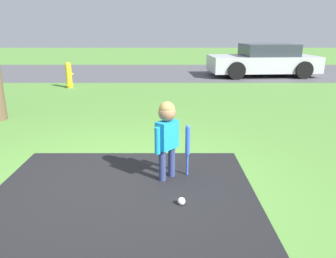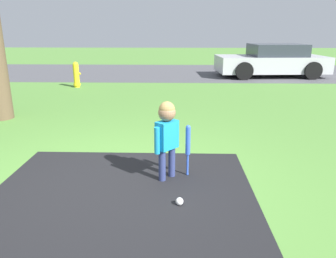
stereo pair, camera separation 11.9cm
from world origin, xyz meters
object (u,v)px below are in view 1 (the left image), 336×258
child (168,130)px  fire_hydrant (70,75)px  baseball_bat (189,143)px  sports_ball (182,201)px  parked_car (265,61)px

child → fire_hydrant: child is taller
baseball_bat → sports_ball: 0.86m
sports_ball → parked_car: parked_car is taller
child → sports_ball: child is taller
parked_car → baseball_bat: bearing=65.1°
child → fire_hydrant: 7.37m
sports_ball → parked_car: 10.76m
baseball_bat → sports_ball: (-0.10, -0.75, -0.40)m
child → fire_hydrant: size_ratio=1.22×
parked_car → fire_hydrant: bearing=17.7°
fire_hydrant → parked_car: size_ratio=0.19×
baseball_bat → parked_car: bearing=69.2°
sports_ball → fire_hydrant: bearing=114.3°
parked_car → sports_ball: bearing=66.0°
baseball_bat → sports_ball: baseball_bat is taller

